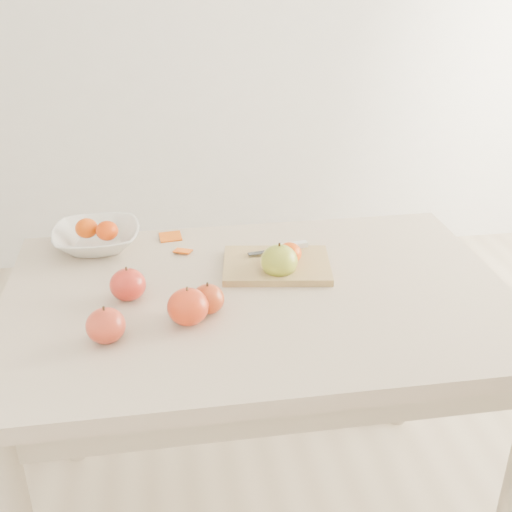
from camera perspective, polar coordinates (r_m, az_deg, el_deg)
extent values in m
cube|color=#C7AF96|center=(1.53, 0.29, -3.83)|extent=(1.20, 0.80, 0.04)
cylinder|color=#BCAA8E|center=(2.03, -16.76, -9.26)|extent=(0.06, 0.06, 0.71)
cylinder|color=#BCAA8E|center=(2.15, 13.23, -6.74)|extent=(0.06, 0.06, 0.71)
cube|color=tan|center=(1.63, 1.84, -0.83)|extent=(0.29, 0.23, 0.02)
ellipsoid|color=#E34308|center=(1.61, 2.98, 0.24)|extent=(0.06, 0.06, 0.05)
imported|color=white|center=(1.78, -13.96, 1.56)|extent=(0.23, 0.23, 0.06)
ellipsoid|color=#CA3A07|center=(1.78, -14.83, 2.42)|extent=(0.06, 0.06, 0.05)
ellipsoid|color=red|center=(1.75, -13.11, 2.21)|extent=(0.06, 0.06, 0.05)
cube|color=#D9580F|center=(1.81, -7.60, 1.59)|extent=(0.06, 0.05, 0.01)
cube|color=#ED5C10|center=(1.72, -6.52, 0.38)|extent=(0.06, 0.05, 0.01)
cube|color=white|center=(1.70, 3.37, 0.94)|extent=(0.08, 0.03, 0.01)
cube|color=#3A3D42|center=(1.66, 0.86, 0.37)|extent=(0.10, 0.03, 0.00)
ellipsoid|color=olive|center=(1.58, 2.07, -0.46)|extent=(0.09, 0.09, 0.08)
ellipsoid|color=maroon|center=(1.43, -4.29, -3.83)|extent=(0.07, 0.07, 0.07)
ellipsoid|color=#9D0916|center=(1.51, -11.33, -2.51)|extent=(0.08, 0.08, 0.08)
ellipsoid|color=#A21310|center=(1.39, -6.07, -4.51)|extent=(0.09, 0.09, 0.08)
ellipsoid|color=maroon|center=(1.36, -13.21, -6.04)|extent=(0.08, 0.08, 0.07)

